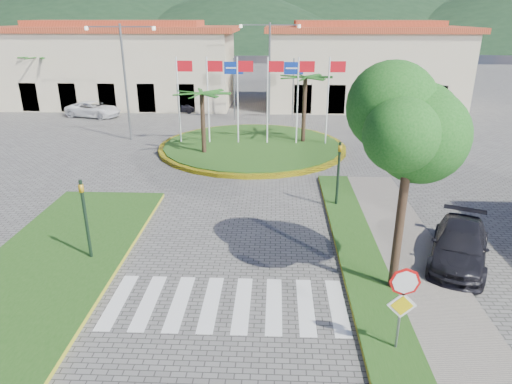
{
  "coord_description": "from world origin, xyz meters",
  "views": [
    {
      "loc": [
        1.56,
        -8.12,
        8.56
      ],
      "look_at": [
        0.86,
        8.0,
        2.27
      ],
      "focal_mm": 32.0,
      "sensor_mm": 36.0,
      "label": 1
    }
  ],
  "objects_px": {
    "roundabout_island": "(252,146)",
    "car_dark_b": "(298,105)",
    "white_van": "(93,109)",
    "car_side_right": "(460,246)",
    "car_dark_a": "(198,106)",
    "stop_sign": "(403,297)",
    "deciduous_tree": "(410,139)"
  },
  "relations": [
    {
      "from": "roundabout_island",
      "to": "deciduous_tree",
      "type": "xyz_separation_m",
      "value": [
        5.5,
        -17.0,
        5.0
      ]
    },
    {
      "from": "stop_sign",
      "to": "car_side_right",
      "type": "relative_size",
      "value": 0.57
    },
    {
      "from": "stop_sign",
      "to": "car_side_right",
      "type": "height_order",
      "value": "stop_sign"
    },
    {
      "from": "roundabout_island",
      "to": "deciduous_tree",
      "type": "relative_size",
      "value": 1.87
    },
    {
      "from": "roundabout_island",
      "to": "car_dark_b",
      "type": "relative_size",
      "value": 3.9
    },
    {
      "from": "deciduous_tree",
      "to": "stop_sign",
      "type": "bearing_deg",
      "value": -101.18
    },
    {
      "from": "roundabout_island",
      "to": "white_van",
      "type": "xyz_separation_m",
      "value": [
        -14.7,
        9.74,
        0.5
      ]
    },
    {
      "from": "stop_sign",
      "to": "white_van",
      "type": "relative_size",
      "value": 0.54
    },
    {
      "from": "white_van",
      "to": "deciduous_tree",
      "type": "bearing_deg",
      "value": -128.09
    },
    {
      "from": "deciduous_tree",
      "to": "car_dark_a",
      "type": "bearing_deg",
      "value": 110.9
    },
    {
      "from": "stop_sign",
      "to": "car_dark_b",
      "type": "distance_m",
      "value": 33.42
    },
    {
      "from": "deciduous_tree",
      "to": "car_side_right",
      "type": "bearing_deg",
      "value": 34.96
    },
    {
      "from": "roundabout_island",
      "to": "white_van",
      "type": "distance_m",
      "value": 17.64
    },
    {
      "from": "stop_sign",
      "to": "car_dark_a",
      "type": "height_order",
      "value": "stop_sign"
    },
    {
      "from": "stop_sign",
      "to": "car_dark_b",
      "type": "bearing_deg",
      "value": 92.17
    },
    {
      "from": "white_van",
      "to": "car_side_right",
      "type": "xyz_separation_m",
      "value": [
        23.06,
        -24.74,
        0.0
      ]
    },
    {
      "from": "roundabout_island",
      "to": "car_dark_a",
      "type": "relative_size",
      "value": 3.65
    },
    {
      "from": "car_side_right",
      "to": "white_van",
      "type": "bearing_deg",
      "value": 156.27
    },
    {
      "from": "car_dark_a",
      "to": "car_dark_b",
      "type": "bearing_deg",
      "value": -98.57
    },
    {
      "from": "car_dark_b",
      "to": "deciduous_tree",
      "type": "bearing_deg",
      "value": 178.17
    },
    {
      "from": "car_dark_b",
      "to": "white_van",
      "type": "bearing_deg",
      "value": 95.76
    },
    {
      "from": "car_dark_a",
      "to": "car_dark_b",
      "type": "relative_size",
      "value": 1.07
    },
    {
      "from": "white_van",
      "to": "car_dark_a",
      "type": "xyz_separation_m",
      "value": [
        9.02,
        2.52,
        -0.08
      ]
    },
    {
      "from": "deciduous_tree",
      "to": "roundabout_island",
      "type": "bearing_deg",
      "value": 107.91
    },
    {
      "from": "roundabout_island",
      "to": "car_dark_a",
      "type": "xyz_separation_m",
      "value": [
        -5.68,
        12.26,
        0.42
      ]
    },
    {
      "from": "car_side_right",
      "to": "stop_sign",
      "type": "bearing_deg",
      "value": -101.2
    },
    {
      "from": "car_dark_a",
      "to": "car_side_right",
      "type": "distance_m",
      "value": 30.66
    },
    {
      "from": "car_dark_b",
      "to": "stop_sign",
      "type": "bearing_deg",
      "value": 176.83
    },
    {
      "from": "car_dark_a",
      "to": "car_side_right",
      "type": "bearing_deg",
      "value": -167.94
    },
    {
      "from": "stop_sign",
      "to": "car_dark_b",
      "type": "height_order",
      "value": "stop_sign"
    },
    {
      "from": "stop_sign",
      "to": "car_side_right",
      "type": "xyz_separation_m",
      "value": [
        3.46,
        5.04,
        -1.11
      ]
    },
    {
      "from": "car_dark_b",
      "to": "car_side_right",
      "type": "relative_size",
      "value": 0.69
    }
  ]
}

